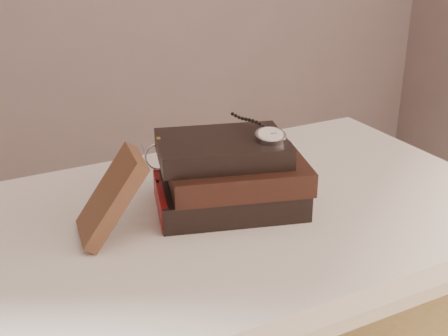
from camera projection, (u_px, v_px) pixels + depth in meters
table at (227, 254)px, 1.08m from camera, size 1.00×0.60×0.75m
book_stack at (230, 176)px, 1.03m from camera, size 0.29×0.24×0.12m
journal at (111, 197)px, 0.93m from camera, size 0.12×0.11×0.14m
pocket_watch at (269, 135)px, 1.00m from camera, size 0.06×0.16×0.02m
eyeglasses at (172, 155)px, 1.08m from camera, size 0.13×0.14×0.05m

